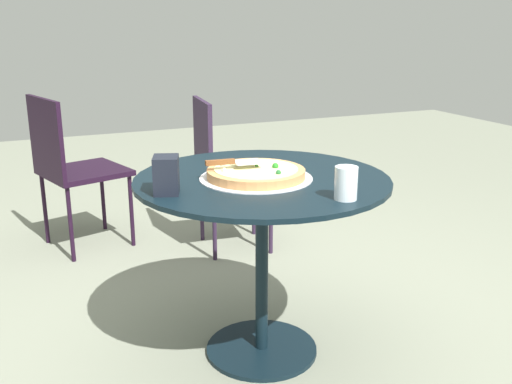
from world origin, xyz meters
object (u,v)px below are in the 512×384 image
at_px(patio_chair_far, 70,162).
at_px(patio_chair_corner, 222,164).
at_px(drinking_cup, 346,183).
at_px(napkin_dispenser, 166,175).
at_px(pizza_server, 233,162).
at_px(pizza_on_tray, 256,174).
at_px(patio_table, 262,217).

relative_size(patio_chair_far, patio_chair_corner, 1.02).
bearing_deg(patio_chair_far, drinking_cup, -159.46).
xyz_separation_m(napkin_dispenser, patio_chair_corner, (1.18, -0.63, -0.29)).
xyz_separation_m(patio_chair_far, patio_chair_corner, (-0.35, -0.79, -0.01)).
distance_m(napkin_dispenser, patio_chair_corner, 1.37).
distance_m(pizza_server, napkin_dispenser, 0.29).
bearing_deg(pizza_server, patio_chair_far, 17.06).
bearing_deg(pizza_on_tray, napkin_dispenser, 98.74).
xyz_separation_m(pizza_on_tray, patio_chair_corner, (1.13, -0.27, -0.24)).
distance_m(pizza_on_tray, patio_chair_corner, 1.18).
relative_size(pizza_on_tray, patio_chair_corner, 0.48).
bearing_deg(pizza_on_tray, pizza_server, 65.54).
xyz_separation_m(patio_table, napkin_dispenser, (-0.06, 0.38, 0.22)).
bearing_deg(patio_table, pizza_on_tray, 101.45).
xyz_separation_m(pizza_server, napkin_dispenser, (-0.09, 0.28, 0.00)).
distance_m(patio_table, pizza_server, 0.24).
bearing_deg(pizza_on_tray, patio_chair_corner, -13.69).
bearing_deg(patio_chair_far, patio_chair_corner, -113.69).
relative_size(patio_table, patio_chair_corner, 1.09).
height_order(pizza_on_tray, patio_chair_corner, patio_chair_corner).
height_order(pizza_on_tray, patio_chair_far, patio_chair_far).
bearing_deg(pizza_server, drinking_cup, -147.98).
height_order(drinking_cup, napkin_dispenser, napkin_dispenser).
distance_m(patio_table, pizza_on_tray, 0.18).
bearing_deg(napkin_dispenser, pizza_on_tray, 117.81).
relative_size(pizza_on_tray, pizza_server, 1.97).
bearing_deg(pizza_server, patio_table, -105.75).
height_order(patio_table, pizza_on_tray, pizza_on_tray).
height_order(patio_chair_far, patio_chair_corner, patio_chair_far).
bearing_deg(drinking_cup, pizza_on_tray, 25.23).
bearing_deg(napkin_dispenser, pizza_server, 126.91).
distance_m(patio_chair_far, patio_chair_corner, 0.87).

